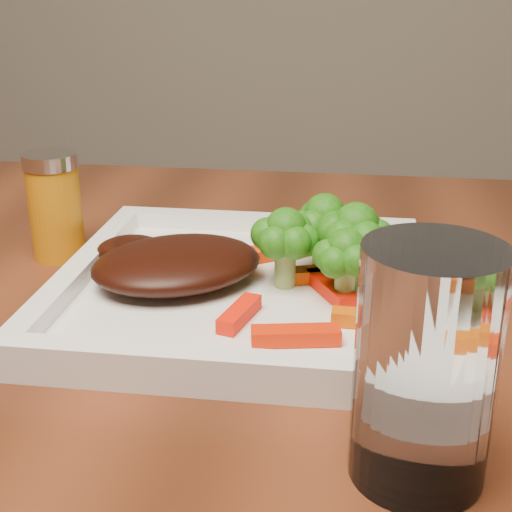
# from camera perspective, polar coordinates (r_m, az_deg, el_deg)

# --- Properties ---
(plate) EXTENTS (0.27, 0.27, 0.01)m
(plate) POSITION_cam_1_polar(r_m,az_deg,el_deg) (0.54, -1.06, -3.01)
(plate) COLOR white
(plate) RESTS_ON dining_table
(steak) EXTENTS (0.16, 0.15, 0.03)m
(steak) POSITION_cam_1_polar(r_m,az_deg,el_deg) (0.54, -6.34, -0.61)
(steak) COLOR black
(steak) RESTS_ON plate
(broccoli_0) EXTENTS (0.07, 0.07, 0.07)m
(broccoli_0) POSITION_cam_1_polar(r_m,az_deg,el_deg) (0.55, 5.47, 2.20)
(broccoli_0) COLOR #217613
(broccoli_0) RESTS_ON plate
(broccoli_1) EXTENTS (0.06, 0.06, 0.06)m
(broccoli_1) POSITION_cam_1_polar(r_m,az_deg,el_deg) (0.52, 7.91, 0.64)
(broccoli_1) COLOR #356611
(broccoli_1) RESTS_ON plate
(broccoli_2) EXTENTS (0.06, 0.06, 0.06)m
(broccoli_2) POSITION_cam_1_polar(r_m,az_deg,el_deg) (0.50, 7.17, -0.63)
(broccoli_2) COLOR #1A6E12
(broccoli_2) RESTS_ON plate
(broccoli_3) EXTENTS (0.08, 0.08, 0.06)m
(broccoli_3) POSITION_cam_1_polar(r_m,az_deg,el_deg) (0.52, 2.37, 0.71)
(broccoli_3) COLOR #347613
(broccoli_3) RESTS_ON plate
(carrot_0) EXTENTS (0.06, 0.03, 0.01)m
(carrot_0) POSITION_cam_1_polar(r_m,az_deg,el_deg) (0.45, 3.20, -6.37)
(carrot_0) COLOR red
(carrot_0) RESTS_ON plate
(carrot_1) EXTENTS (0.05, 0.01, 0.01)m
(carrot_1) POSITION_cam_1_polar(r_m,az_deg,el_deg) (0.48, 8.96, -5.00)
(carrot_1) COLOR #D75203
(carrot_1) RESTS_ON plate
(carrot_2) EXTENTS (0.02, 0.05, 0.01)m
(carrot_2) POSITION_cam_1_polar(r_m,az_deg,el_deg) (0.48, -1.34, -4.63)
(carrot_2) COLOR #FF1904
(carrot_2) RESTS_ON plate
(carrot_3) EXTENTS (0.06, 0.05, 0.01)m
(carrot_3) POSITION_cam_1_polar(r_m,az_deg,el_deg) (0.57, 9.34, -0.61)
(carrot_3) COLOR #FF4604
(carrot_3) RESTS_ON plate
(carrot_4) EXTENTS (0.06, 0.05, 0.01)m
(carrot_4) POSITION_cam_1_polar(r_m,az_deg,el_deg) (0.58, 1.10, 0.32)
(carrot_4) COLOR #F93504
(carrot_4) RESTS_ON plate
(carrot_5) EXTENTS (0.04, 0.06, 0.01)m
(carrot_5) POSITION_cam_1_polar(r_m,az_deg,el_deg) (0.52, 6.00, -2.55)
(carrot_5) COLOR #FC1904
(carrot_5) RESTS_ON plate
(carrot_6) EXTENTS (0.06, 0.03, 0.01)m
(carrot_6) POSITION_cam_1_polar(r_m,az_deg,el_deg) (0.54, 4.60, -1.48)
(carrot_6) COLOR #F85304
(carrot_6) RESTS_ON plate
(spice_shaker) EXTENTS (0.06, 0.06, 0.09)m
(spice_shaker) POSITION_cam_1_polar(r_m,az_deg,el_deg) (0.63, -15.78, 3.85)
(spice_shaker) COLOR #C8750B
(spice_shaker) RESTS_ON dining_table
(drinking_glass) EXTENTS (0.09, 0.09, 0.12)m
(drinking_glass) POSITION_cam_1_polar(r_m,az_deg,el_deg) (0.35, 13.38, -8.62)
(drinking_glass) COLOR white
(drinking_glass) RESTS_ON dining_table
(carrot_7) EXTENTS (0.06, 0.02, 0.01)m
(carrot_7) POSITION_cam_1_polar(r_m,az_deg,el_deg) (0.56, 9.62, -0.81)
(carrot_7) COLOR #FF4C04
(carrot_7) RESTS_ON plate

